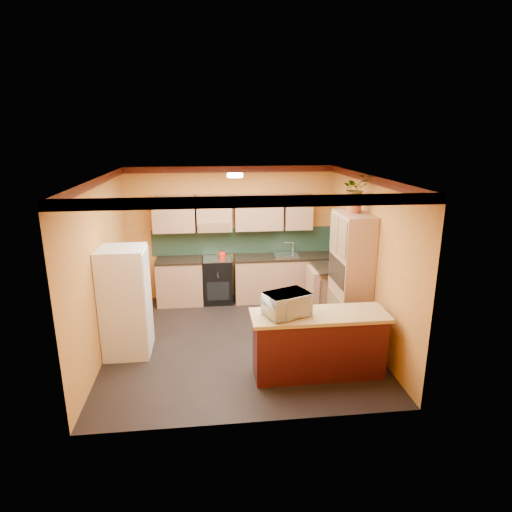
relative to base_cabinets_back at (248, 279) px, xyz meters
The scene contains 15 objects.
room_shell 2.26m from the base_cabinets_back, 101.19° to the right, with size 4.24×4.24×2.72m.
base_cabinets_back is the anchor object (origin of this frame).
countertop_back 0.46m from the base_cabinets_back, 90.00° to the right, with size 3.65×0.62×0.04m, color black.
stove 0.63m from the base_cabinets_back, behind, with size 0.58×0.58×0.91m, color black.
kettle 0.77m from the base_cabinets_back, behind, with size 0.17×0.17×0.18m, color #AB200B, non-canonical shape.
sink 0.92m from the base_cabinets_back, ahead, with size 0.48×0.40×0.03m, color silver.
base_cabinets_right 1.69m from the base_cabinets_back, 28.91° to the right, with size 0.60×0.80×0.88m, color tan.
countertop_right 1.75m from the base_cabinets_back, 28.91° to the right, with size 0.62×0.80×0.04m, color black.
fridge 2.90m from the base_cabinets_back, 136.12° to the right, with size 0.68×0.66×1.70m, color white.
pantry 2.42m from the base_cabinets_back, 49.19° to the right, with size 0.48×0.90×2.10m, color tan.
fern_pot 2.89m from the base_cabinets_back, 48.38° to the right, with size 0.22×0.22×0.16m, color #994125.
fern 3.08m from the base_cabinets_back, 48.38° to the right, with size 0.40×0.35×0.45m, color tan.
breakfast_bar 3.02m from the base_cabinets_back, 76.45° to the right, with size 1.80×0.55×0.88m, color #451011.
bar_top 3.05m from the base_cabinets_back, 76.45° to the right, with size 1.90×0.65×0.05m, color tan.
microwave 3.01m from the base_cabinets_back, 85.27° to the right, with size 0.59×0.40×0.32m, color white.
Camera 1 is at (-0.46, -6.43, 3.32)m, focal length 30.00 mm.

